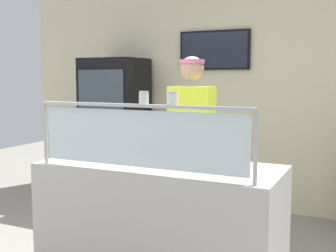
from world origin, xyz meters
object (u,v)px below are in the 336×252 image
Objects in this scene: pizza_server at (174,158)px; worker_figure at (192,143)px; parmesan_shaker at (144,99)px; drink_fridge at (115,131)px; pepper_flake_shaker at (172,99)px; pizza_tray at (176,160)px.

pizza_server is 0.62m from worker_figure.
drink_fridge is (-1.60, 2.16, -0.53)m from parmesan_shaker.
pepper_flake_shaker is (0.17, -0.40, 0.46)m from pizza_server.
pizza_tray is 4.67× the size of pepper_flake_shaker.
pizza_server is at bearing 113.16° from pepper_flake_shaker.
pizza_tray is 0.61m from worker_figure.
worker_figure is 0.97× the size of drink_fridge.
pepper_flake_shaker is at bearing -0.00° from parmesan_shaker.
drink_fridge is at bearing 142.98° from worker_figure.
pizza_tray is 4.82× the size of parmesan_shaker.
pepper_flake_shaker is at bearing -50.18° from drink_fridge.
worker_figure is at bearing 101.33° from pizza_tray.
parmesan_shaker reaches higher than pizza_tray.
worker_figure is (-0.08, 1.02, -0.44)m from parmesan_shaker.
pizza_server is at bearing -79.65° from worker_figure.
drink_fridge is at bearing 126.47° from parmesan_shaker.
worker_figure is (-0.12, 0.59, 0.04)m from pizza_tray.
pizza_tray is at bearing -78.67° from worker_figure.
worker_figure reaches higher than pizza_server.
pizza_server is 2.40m from drink_fridge.
drink_fridge reaches higher than pepper_flake_shaker.
pepper_flake_shaker reaches higher than parmesan_shaker.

